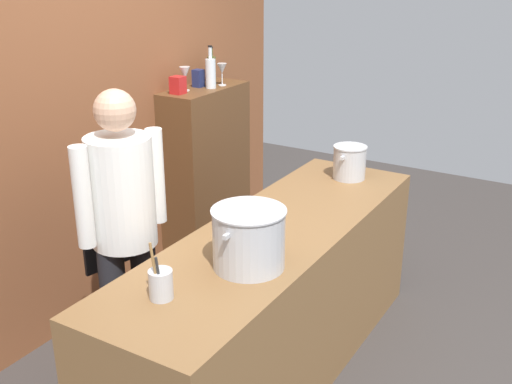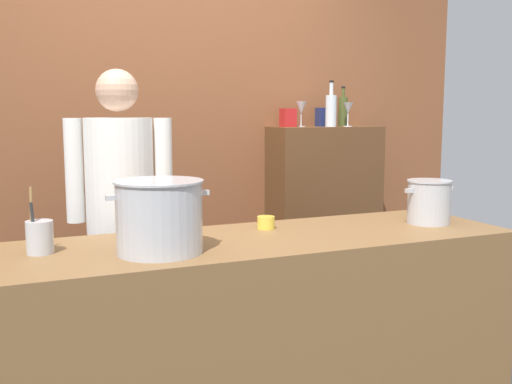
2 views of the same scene
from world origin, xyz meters
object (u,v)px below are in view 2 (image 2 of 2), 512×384
(stockpot_large, at_px, (159,217))
(butter_jar, at_px, (266,223))
(wine_bottle_clear, at_px, (331,110))
(stockpot_small, at_px, (429,202))
(wine_glass_tall, at_px, (301,109))
(spice_tin_red, at_px, (288,118))
(utensil_crock, at_px, (39,237))
(spice_tin_navy, at_px, (322,117))
(wine_glass_wide, at_px, (348,109))
(wine_bottle_olive, at_px, (343,111))
(chef, at_px, (121,208))

(stockpot_large, height_order, butter_jar, stockpot_large)
(butter_jar, height_order, wine_bottle_clear, wine_bottle_clear)
(stockpot_small, bearing_deg, stockpot_large, -176.63)
(wine_glass_tall, xyz_separation_m, spice_tin_red, (-0.11, -0.02, -0.06))
(stockpot_small, distance_m, utensil_crock, 1.82)
(wine_glass_tall, bearing_deg, stockpot_small, -87.24)
(butter_jar, height_order, wine_glass_tall, wine_glass_tall)
(spice_tin_red, bearing_deg, stockpot_small, -82.33)
(stockpot_small, xyz_separation_m, spice_tin_navy, (0.10, 1.26, 0.40))
(wine_bottle_clear, bearing_deg, spice_tin_navy, 96.24)
(utensil_crock, bearing_deg, wine_glass_wide, 27.14)
(stockpot_large, distance_m, wine_bottle_olive, 2.15)
(chef, relative_size, butter_jar, 19.94)
(stockpot_small, relative_size, utensil_crock, 1.07)
(butter_jar, bearing_deg, utensil_crock, -174.23)
(wine_glass_wide, xyz_separation_m, spice_tin_red, (-0.40, 0.10, -0.06))
(chef, relative_size, wine_bottle_clear, 5.43)
(wine_bottle_olive, relative_size, spice_tin_red, 2.25)
(wine_glass_tall, relative_size, spice_tin_navy, 1.34)
(wine_bottle_olive, height_order, wine_glass_tall, wine_bottle_olive)
(butter_jar, height_order, wine_bottle_olive, wine_bottle_olive)
(utensil_crock, bearing_deg, stockpot_small, -2.79)
(chef, height_order, stockpot_large, chef)
(stockpot_large, xyz_separation_m, utensil_crock, (-0.44, 0.17, -0.08))
(stockpot_small, height_order, wine_glass_wide, wine_glass_wide)
(chef, distance_m, spice_tin_navy, 1.66)
(stockpot_large, height_order, wine_bottle_olive, wine_bottle_olive)
(stockpot_small, distance_m, wine_glass_wide, 1.25)
(wine_bottle_olive, bearing_deg, stockpot_small, -101.87)
(utensil_crock, bearing_deg, chef, 54.43)
(utensil_crock, distance_m, wine_bottle_clear, 2.25)
(wine_bottle_olive, bearing_deg, butter_jar, -135.06)
(wine_glass_tall, bearing_deg, wine_bottle_clear, -30.93)
(stockpot_small, relative_size, wine_glass_wide, 1.72)
(wine_glass_tall, bearing_deg, spice_tin_red, -171.02)
(wine_bottle_clear, xyz_separation_m, wine_glass_wide, (0.12, -0.02, 0.00))
(spice_tin_navy, bearing_deg, wine_glass_tall, 179.98)
(chef, xyz_separation_m, utensil_crock, (-0.42, -0.59, 0.00))
(butter_jar, bearing_deg, wine_glass_tall, 55.29)
(wine_bottle_clear, bearing_deg, spice_tin_red, 162.81)
(wine_bottle_olive, bearing_deg, wine_glass_tall, 178.80)
(chef, xyz_separation_m, wine_glass_wide, (1.62, 0.46, 0.50))
(spice_tin_navy, bearing_deg, utensil_crock, -148.59)
(stockpot_small, xyz_separation_m, wine_bottle_clear, (0.11, 1.15, 0.45))
(utensil_crock, xyz_separation_m, wine_bottle_olive, (2.08, 1.16, 0.49))
(spice_tin_navy, bearing_deg, wine_bottle_olive, -2.35)
(wine_bottle_olive, distance_m, spice_tin_red, 0.43)
(chef, relative_size, spice_tin_navy, 13.03)
(butter_jar, bearing_deg, wine_bottle_clear, 46.62)
(butter_jar, relative_size, wine_bottle_olive, 0.30)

